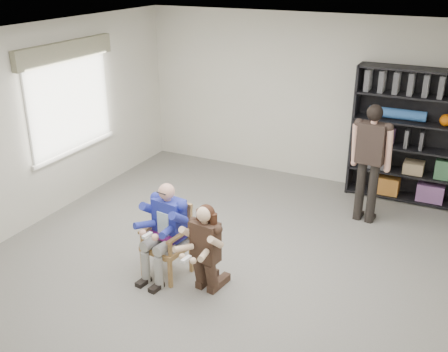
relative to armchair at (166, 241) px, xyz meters
The scene contains 8 objects.
room_shell 1.12m from the armchair, 23.81° to the left, with size 6.00×7.00×2.80m, color beige, non-canonical shape.
floor 0.76m from the armchair, 23.81° to the left, with size 6.00×7.00×0.01m, color slate.
window_left 2.94m from the armchair, 152.52° to the left, with size 0.16×2.00×1.75m, color white, non-canonical shape.
armchair is the anchor object (origin of this frame).
seated_man 0.14m from the armchair, ahead, with size 0.52×0.72×1.20m, color navy, non-canonical shape.
kneeling_woman 0.60m from the armchair, 11.69° to the right, with size 0.46×0.74×1.10m, color #33261C, non-canonical shape.
bookshelf 4.23m from the armchair, 57.38° to the left, with size 1.80×0.38×2.10m, color black, non-canonical shape.
standing_man 3.13m from the armchair, 53.44° to the left, with size 0.54×0.30×1.75m, color #2B211D, non-canonical shape.
Camera 1 is at (2.47, -4.86, 3.59)m, focal length 42.00 mm.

